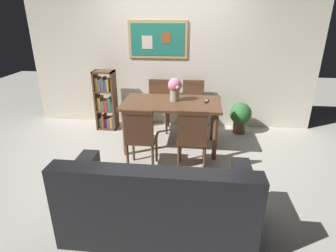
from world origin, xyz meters
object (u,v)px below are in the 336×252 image
Objects in this scene: leather_couch at (158,204)px; tv_remote at (207,101)px; dining_chair_far_right at (193,102)px; dining_chair_far_left at (159,101)px; dining_chair_near_left at (141,134)px; bookshelf at (106,103)px; dining_table at (172,108)px; dining_chair_near_right at (192,135)px; flower_vase at (175,88)px; potted_ivy at (240,116)px.

tv_remote is (0.48, 1.94, 0.46)m from leather_couch.
dining_chair_far_left is at bearing -178.84° from dining_chair_far_right.
bookshelf is (-0.92, 1.42, -0.04)m from dining_chair_near_left.
dining_chair_far_left is 1.10m from tv_remote.
dining_chair_far_left is at bearing 112.48° from dining_table.
dining_chair_near_left and dining_chair_far_right have the same top height.
dining_chair_near_right reaches higher than tv_remote.
leather_couch is at bearing -70.65° from dining_chair_near_left.
dining_chair_far_left is at bearing 117.74° from flower_vase.
dining_chair_near_left is at bearing -56.86° from bookshelf.
dining_table is 0.83× the size of leather_couch.
dining_table is 0.80m from dining_chair_near_right.
dining_table is 1.38× the size of bookshelf.
dining_chair_far_right is (0.31, 0.75, -0.12)m from dining_table.
bookshelf reaches higher than tv_remote.
tv_remote is at bearing -18.28° from bookshelf.
dining_chair_far_left is 0.86m from flower_vase.
tv_remote is (0.84, -0.67, 0.23)m from dining_chair_far_left.
dining_chair_near_right is at bearing -64.18° from dining_table.
dining_chair_near_left is 0.51× the size of leather_couch.
potted_ivy is (2.43, 0.04, -0.17)m from bookshelf.
leather_couch is at bearing -113.44° from potted_ivy.
flower_vase is (-1.12, -0.62, 0.64)m from potted_ivy.
dining_chair_far_right is 0.88m from potted_ivy.
dining_chair_near_right reaches higher than leather_couch.
flower_vase reaches higher than leather_couch.
bookshelf is at bearing 155.94° from flower_vase.
dining_chair_near_left is at bearing -91.28° from dining_chair_far_left.
dining_chair_far_right is 2.64m from leather_couch.
bookshelf is at bearing -175.35° from dining_chair_far_left.
dining_chair_near_right is 0.84× the size of bookshelf.
flower_vase reaches higher than dining_chair_near_right.
tv_remote is (0.19, 0.78, 0.23)m from dining_chair_near_right.
bookshelf is (-1.26, 0.66, -0.16)m from dining_table.
dining_chair_far_right is 1.63× the size of potted_ivy.
dining_chair_far_right is (0.62, 0.01, 0.00)m from dining_chair_far_left.
dining_chair_near_right is (0.34, -0.71, -0.12)m from dining_table.
dining_chair_far_left is 2.58× the size of flower_vase.
flower_vase reaches higher than bookshelf.
leather_couch is 2.80m from potted_ivy.
bookshelf is at bearing 139.55° from dining_chair_near_right.
bookshelf is at bearing 152.44° from dining_table.
dining_chair_near_left reaches higher than tv_remote.
dining_chair_far_right is at bearing 176.51° from potted_ivy.
dining_chair_near_right is 0.51× the size of leather_couch.
dining_table is at bearing -119.17° from flower_vase.
dining_chair_near_right is at bearing -103.65° from tv_remote.
dining_chair_near_left is at bearing -114.55° from flower_vase.
potted_ivy is (1.17, 0.70, -0.33)m from dining_table.
dining_table is 1.43m from bookshelf.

